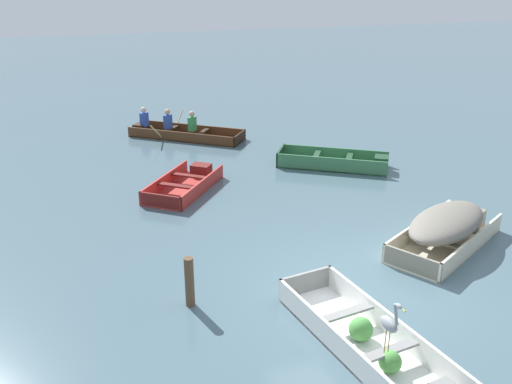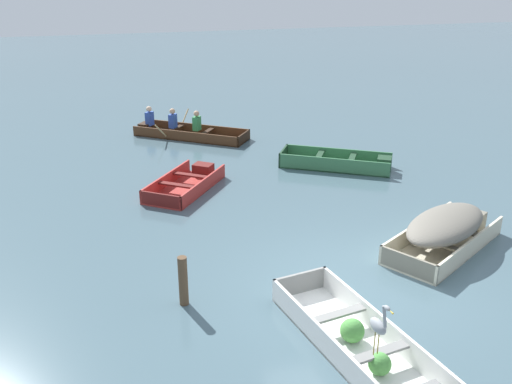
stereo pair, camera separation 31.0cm
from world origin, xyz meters
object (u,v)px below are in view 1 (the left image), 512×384
object	(u,v)px
skiff_cream_mid_moored	(447,226)
rowboat_dark_varnish_with_crew	(180,131)
skiff_red_far_moored	(186,184)
mooring_post	(189,282)
skiff_green_near_moored	(338,162)
heron_on_dinghy	(390,323)
dinghy_white_foreground	(372,345)

from	to	relation	value
skiff_cream_mid_moored	rowboat_dark_varnish_with_crew	bearing A→B (deg)	112.16
skiff_red_far_moored	mooring_post	size ratio (longest dim) A/B	2.98
skiff_cream_mid_moored	skiff_red_far_moored	xyz separation A→B (m)	(-4.33, 4.52, -0.31)
skiff_green_near_moored	rowboat_dark_varnish_with_crew	xyz separation A→B (m)	(-3.62, 4.14, 0.05)
skiff_cream_mid_moored	rowboat_dark_varnish_with_crew	world-z (taller)	rowboat_dark_varnish_with_crew
heron_on_dinghy	skiff_cream_mid_moored	bearing A→B (deg)	45.56
skiff_green_near_moored	dinghy_white_foreground	bearing A→B (deg)	-111.23
rowboat_dark_varnish_with_crew	mooring_post	world-z (taller)	rowboat_dark_varnish_with_crew
rowboat_dark_varnish_with_crew	heron_on_dinghy	distance (m)	12.19
dinghy_white_foreground	rowboat_dark_varnish_with_crew	size ratio (longest dim) A/B	0.98
skiff_green_near_moored	skiff_red_far_moored	bearing A→B (deg)	-174.85
skiff_red_far_moored	mooring_post	world-z (taller)	mooring_post
heron_on_dinghy	mooring_post	xyz separation A→B (m)	(-2.16, 2.51, -0.44)
dinghy_white_foreground	rowboat_dark_varnish_with_crew	distance (m)	11.69
skiff_red_far_moored	skiff_green_near_moored	bearing A→B (deg)	5.15
dinghy_white_foreground	skiff_green_near_moored	bearing A→B (deg)	68.77
skiff_green_near_moored	skiff_red_far_moored	world-z (taller)	skiff_green_near_moored
rowboat_dark_varnish_with_crew	heron_on_dinghy	bearing A→B (deg)	-87.04
dinghy_white_foreground	skiff_red_far_moored	distance (m)	7.27
skiff_green_near_moored	mooring_post	distance (m)	7.55
skiff_cream_mid_moored	heron_on_dinghy	world-z (taller)	heron_on_dinghy
dinghy_white_foreground	skiff_red_far_moored	size ratio (longest dim) A/B	1.35
skiff_cream_mid_moored	mooring_post	xyz separation A→B (m)	(-5.21, -0.61, 0.00)
heron_on_dinghy	rowboat_dark_varnish_with_crew	bearing A→B (deg)	92.96
mooring_post	heron_on_dinghy	bearing A→B (deg)	-49.31
mooring_post	dinghy_white_foreground	bearing A→B (deg)	-42.13
skiff_green_near_moored	mooring_post	xyz separation A→B (m)	(-5.15, -5.51, 0.29)
skiff_green_near_moored	mooring_post	bearing A→B (deg)	-133.09
dinghy_white_foreground	mooring_post	bearing A→B (deg)	137.87
skiff_green_near_moored	skiff_red_far_moored	size ratio (longest dim) A/B	1.18
dinghy_white_foreground	rowboat_dark_varnish_with_crew	bearing A→B (deg)	93.44
rowboat_dark_varnish_with_crew	mooring_post	distance (m)	9.77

